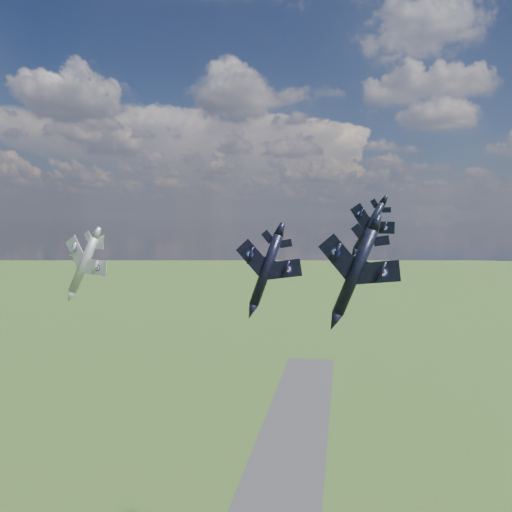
% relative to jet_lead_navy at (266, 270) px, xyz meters
% --- Properties ---
extents(jet_lead_navy, '(12.95, 16.69, 6.92)m').
position_rel_jet_lead_navy_xyz_m(jet_lead_navy, '(0.00, 0.00, 0.00)').
color(jet_lead_navy, black).
extents(jet_right_navy, '(11.55, 14.30, 5.88)m').
position_rel_jet_lead_navy_xyz_m(jet_right_navy, '(12.88, -23.37, 2.50)').
color(jet_right_navy, black).
extents(jet_high_navy, '(11.92, 14.48, 6.67)m').
position_rel_jet_lead_navy_xyz_m(jet_high_navy, '(15.99, 14.77, 6.42)').
color(jet_high_navy, black).
extents(jet_left_silver, '(15.99, 19.06, 8.93)m').
position_rel_jet_lead_navy_xyz_m(jet_left_silver, '(-35.27, 8.93, -0.64)').
color(jet_left_silver, '#9EA0A9').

